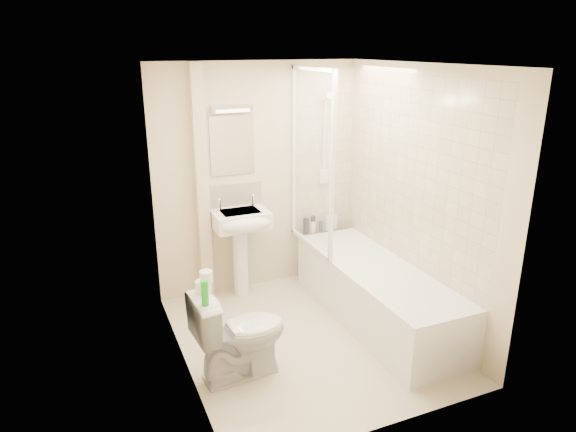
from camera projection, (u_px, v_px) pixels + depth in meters
name	position (u px, v px, depth m)	size (l,w,h in m)	color
floor	(307.00, 338.00, 4.68)	(2.50, 2.50, 0.00)	beige
wall_back	(258.00, 179.00, 5.39)	(2.20, 0.02, 2.40)	beige
wall_left	(178.00, 231.00, 3.89)	(0.02, 2.50, 2.40)	beige
wall_right	(417.00, 199.00, 4.71)	(0.02, 2.50, 2.40)	beige
ceiling	(311.00, 64.00, 3.92)	(2.20, 2.50, 0.02)	white
tile_back	(323.00, 153.00, 5.59)	(0.70, 0.01, 1.75)	beige
tile_right	(415.00, 174.00, 4.67)	(0.01, 2.10, 1.75)	beige
pipe_boxing	(202.00, 187.00, 5.11)	(0.12, 0.12, 2.40)	beige
splashback	(234.00, 198.00, 5.34)	(0.60, 0.01, 0.30)	beige
mirror	(232.00, 145.00, 5.16)	(0.46, 0.01, 0.60)	white
strip_light	(232.00, 108.00, 5.02)	(0.42, 0.07, 0.07)	silver
bathtub	(376.00, 293.00, 4.91)	(0.70, 2.10, 0.55)	white
shower_screen	(311.00, 161.00, 5.07)	(0.04, 0.92, 1.80)	white
shower_fixture	(325.00, 142.00, 5.51)	(0.10, 0.16, 0.99)	white
pedestal_sink	(242.00, 230.00, 5.23)	(0.56, 0.50, 1.07)	white
bottle_black_a	(306.00, 226.00, 5.69)	(0.07, 0.07, 0.17)	black
bottle_white_a	(313.00, 227.00, 5.72)	(0.06, 0.06, 0.13)	white
bottle_black_b	(313.00, 224.00, 5.71)	(0.05, 0.05, 0.19)	black
bottle_blue	(321.00, 226.00, 5.76)	(0.05, 0.05, 0.11)	navy
bottle_cream	(328.00, 223.00, 5.79)	(0.06, 0.06, 0.16)	beige
bottle_white_b	(335.00, 222.00, 5.83)	(0.05, 0.05, 0.16)	silver
toilet	(240.00, 333.00, 4.05)	(0.77, 0.48, 0.75)	white
toilet_roll_lower	(203.00, 287.00, 3.89)	(0.12, 0.12, 0.09)	white
toilet_roll_upper	(206.00, 277.00, 3.85)	(0.10, 0.10, 0.09)	white
green_bottle	(205.00, 293.00, 3.68)	(0.05, 0.05, 0.19)	green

